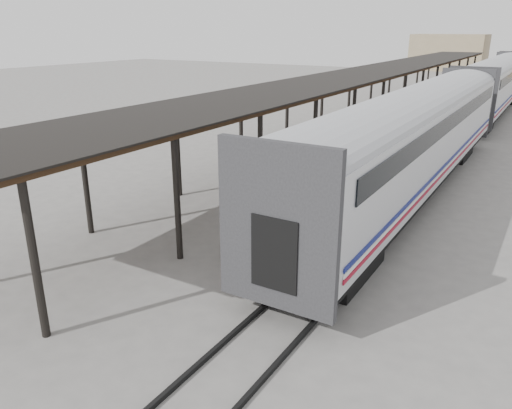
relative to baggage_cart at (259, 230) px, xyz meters
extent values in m
plane|color=slate|center=(-0.41, 0.05, -0.65)|extent=(160.00, 160.00, 0.00)
cube|color=silver|center=(2.79, 8.05, 1.95)|extent=(3.00, 24.00, 2.90)
cube|color=#28282B|center=(2.79, -3.85, 1.95)|extent=(3.04, 0.22, 3.50)
cube|color=black|center=(1.27, 8.05, 2.85)|extent=(0.04, 22.08, 0.65)
cube|color=black|center=(2.79, 8.05, 0.25)|extent=(2.55, 23.04, 0.50)
cube|color=silver|center=(2.79, 34.05, 1.95)|extent=(3.00, 24.00, 2.90)
cube|color=#28282B|center=(2.79, 22.15, 1.95)|extent=(3.04, 0.22, 3.50)
cube|color=black|center=(1.27, 34.05, 2.85)|extent=(0.04, 22.08, 0.65)
cube|color=black|center=(2.79, 34.05, 0.25)|extent=(2.55, 23.04, 0.50)
cube|color=#28282B|center=(2.79, 48.15, 1.95)|extent=(3.04, 0.22, 3.50)
cube|color=black|center=(1.27, 60.05, 2.85)|extent=(0.04, 22.08, 0.65)
cube|color=black|center=(1.54, -0.45, 1.50)|extent=(0.50, 1.70, 2.00)
imported|color=silver|center=(1.54, -0.45, 1.36)|extent=(0.72, 0.89, 1.72)
cube|color=olive|center=(1.14, -0.60, 0.75)|extent=(0.57, 0.25, 0.42)
cube|color=#422B19|center=(-3.81, 24.05, 3.35)|extent=(4.60, 64.00, 0.18)
cube|color=black|center=(-3.81, 24.05, 3.47)|extent=(4.90, 64.30, 0.06)
cylinder|color=black|center=(-5.86, 24.05, 1.35)|extent=(0.20, 0.20, 4.00)
cylinder|color=black|center=(-5.86, 55.05, 1.35)|extent=(0.20, 0.20, 4.00)
cylinder|color=black|center=(-1.76, -6.95, 1.35)|extent=(0.20, 0.20, 4.00)
cylinder|color=black|center=(-1.76, 24.05, 1.35)|extent=(0.20, 0.20, 4.00)
cylinder|color=black|center=(-1.76, 55.05, 1.35)|extent=(0.20, 0.20, 4.00)
cube|color=black|center=(2.07, 34.05, -0.59)|extent=(0.10, 150.00, 0.12)
cube|color=black|center=(3.51, 34.05, -0.59)|extent=(0.10, 150.00, 0.12)
cube|color=tan|center=(-10.41, 82.05, 2.35)|extent=(12.00, 8.00, 6.00)
cube|color=brown|center=(0.00, 0.00, 0.15)|extent=(1.62, 2.57, 0.12)
cube|color=black|center=(0.00, 0.00, -0.20)|extent=(1.50, 2.45, 0.06)
cylinder|color=black|center=(-0.34, -1.02, -0.45)|extent=(0.14, 0.41, 0.40)
cylinder|color=black|center=(0.65, -0.86, -0.45)|extent=(0.14, 0.41, 0.40)
cylinder|color=black|center=(-0.65, 0.86, -0.45)|extent=(0.14, 0.41, 0.40)
cylinder|color=black|center=(0.34, 1.02, -0.45)|extent=(0.14, 0.41, 0.40)
cube|color=#323234|center=(-0.36, 0.46, 0.33)|extent=(0.84, 0.71, 0.24)
cube|color=olive|center=(0.22, 0.72, 0.30)|extent=(0.55, 0.42, 0.19)
cube|color=black|center=(-0.27, 0.02, 0.32)|extent=(0.65, 0.55, 0.22)
cube|color=#424C2D|center=(0.22, 0.09, 0.31)|extent=(0.54, 0.39, 0.19)
cube|color=#462A1C|center=(-0.24, 0.48, 0.53)|extent=(0.59, 0.45, 0.20)
cube|color=olive|center=(-0.33, 0.02, 0.56)|extent=(0.64, 0.54, 0.22)
cube|color=#323234|center=(-0.25, 0.43, 0.71)|extent=(0.54, 0.44, 0.17)
cube|color=maroon|center=(-3.31, 15.64, -0.04)|extent=(1.50, 1.90, 1.00)
cube|color=maroon|center=(-3.16, 16.06, 0.62)|extent=(1.11, 0.94, 0.39)
cylinder|color=black|center=(-3.93, 15.22, -0.45)|extent=(0.26, 0.42, 0.40)
cylinder|color=black|center=(-3.10, 14.92, -0.45)|extent=(0.26, 0.42, 0.40)
cylinder|color=black|center=(-3.52, 16.37, -0.45)|extent=(0.26, 0.42, 0.40)
cylinder|color=black|center=(-2.68, 16.07, -0.45)|extent=(0.26, 0.42, 0.40)
imported|color=navy|center=(0.25, -0.65, 1.14)|extent=(0.56, 0.75, 1.85)
imported|color=black|center=(-3.40, 10.98, 0.24)|extent=(1.12, 0.71, 1.78)
camera|label=1|loc=(7.81, -13.08, 6.30)|focal=35.00mm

